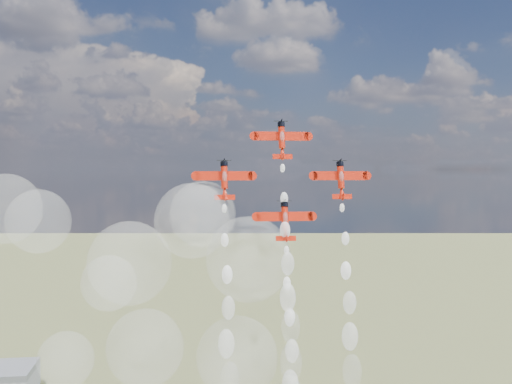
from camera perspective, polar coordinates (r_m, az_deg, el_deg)
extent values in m
cylinder|color=red|center=(132.61, 2.46, 5.26)|extent=(1.40, 2.59, 5.39)
cylinder|color=black|center=(133.44, 2.41, 6.41)|extent=(1.60, 1.79, 1.35)
cube|color=red|center=(133.03, 2.43, 5.34)|extent=(12.21, 0.68, 2.00)
cube|color=white|center=(132.62, 1.01, 5.34)|extent=(4.80, 0.16, 0.54)
cube|color=white|center=(133.75, 3.82, 5.31)|extent=(4.80, 0.16, 0.54)
cube|color=red|center=(131.26, 2.55, 3.39)|extent=(4.40, 0.38, 1.10)
cube|color=red|center=(130.50, 2.61, 3.39)|extent=(0.14, 1.96, 1.66)
ellipsoid|color=silver|center=(132.07, 2.50, 5.28)|extent=(1.10, 1.54, 2.64)
cone|color=red|center=(131.56, 2.53, 3.72)|extent=(1.40, 1.97, 2.86)
cylinder|color=red|center=(128.72, -3.04, 1.45)|extent=(1.40, 2.59, 5.39)
cylinder|color=black|center=(129.37, -3.06, 2.66)|extent=(1.60, 1.79, 1.35)
cube|color=red|center=(129.13, -3.05, 1.55)|extent=(12.21, 0.68, 2.00)
cube|color=white|center=(129.03, -4.52, 1.53)|extent=(4.80, 0.16, 0.54)
cube|color=white|center=(129.54, -1.60, 1.54)|extent=(4.80, 0.16, 0.54)
cube|color=red|center=(127.65, -2.99, -0.51)|extent=(4.40, 0.38, 1.10)
cube|color=red|center=(126.87, -2.96, -0.53)|extent=(0.14, 1.96, 1.66)
ellipsoid|color=silver|center=(128.16, -3.02, 1.46)|extent=(1.10, 1.54, 2.64)
cone|color=red|center=(127.90, -3.00, -0.16)|extent=(1.40, 1.97, 2.86)
cylinder|color=red|center=(133.20, 8.07, 1.46)|extent=(1.40, 2.59, 5.39)
cylinder|color=black|center=(133.83, 8.00, 2.63)|extent=(1.60, 1.79, 1.35)
cube|color=red|center=(133.59, 8.03, 1.55)|extent=(12.21, 0.68, 2.00)
cube|color=white|center=(132.86, 6.64, 1.54)|extent=(4.80, 0.16, 0.54)
cube|color=white|center=(134.62, 9.37, 1.53)|extent=(4.80, 0.16, 0.54)
cube|color=red|center=(132.16, 8.20, -0.43)|extent=(4.40, 0.38, 1.10)
cube|color=red|center=(131.42, 8.29, -0.46)|extent=(0.14, 1.96, 1.66)
ellipsoid|color=silver|center=(132.66, 8.14, 1.47)|extent=(1.10, 1.54, 2.64)
cone|color=red|center=(132.40, 8.17, -0.10)|extent=(1.40, 1.97, 2.86)
cylinder|color=red|center=(128.67, 2.77, -2.45)|extent=(1.40, 2.59, 5.39)
cylinder|color=black|center=(129.12, 2.72, -1.22)|extent=(1.60, 1.79, 1.35)
cube|color=red|center=(129.05, 2.74, -2.35)|extent=(12.21, 0.68, 2.00)
cube|color=white|center=(128.63, 1.28, -2.37)|extent=(4.80, 0.16, 0.54)
cube|color=white|center=(129.79, 4.17, -2.34)|extent=(4.80, 0.16, 0.54)
cube|color=red|center=(127.91, 2.86, -4.43)|extent=(4.40, 0.38, 1.10)
cube|color=red|center=(127.15, 2.93, -4.48)|extent=(0.14, 1.96, 1.66)
ellipsoid|color=silver|center=(128.12, 2.82, -2.46)|extent=(1.10, 1.54, 2.64)
cone|color=red|center=(128.11, 2.84, -4.08)|extent=(1.40, 1.97, 2.86)
sphere|color=white|center=(130.75, 2.55, 2.29)|extent=(1.07, 1.07, 1.07)
sphere|color=white|center=(129.36, 2.70, -0.65)|extent=(1.65, 1.65, 1.65)
sphere|color=white|center=(128.35, 2.78, -3.67)|extent=(2.22, 2.22, 2.22)
sphere|color=white|center=(127.57, 3.05, -6.84)|extent=(2.80, 2.80, 2.80)
sphere|color=white|center=(126.93, 3.04, -10.00)|extent=(3.37, 3.37, 3.37)
sphere|color=white|center=(127.35, 3.31, -12.69)|extent=(3.95, 3.95, 3.95)
sphere|color=white|center=(127.32, 3.34, -15.91)|extent=(4.52, 4.52, 4.52)
sphere|color=white|center=(127.42, -3.04, -1.58)|extent=(1.07, 1.07, 1.07)
sphere|color=white|center=(126.44, -3.00, -4.59)|extent=(1.65, 1.65, 1.65)
sphere|color=white|center=(125.52, -2.76, -7.86)|extent=(2.22, 2.22, 2.22)
sphere|color=white|center=(125.48, -2.65, -10.96)|extent=(2.80, 2.80, 2.80)
sphere|color=white|center=(125.48, -2.84, -14.23)|extent=(3.37, 3.37, 3.37)
sphere|color=white|center=(126.17, -2.51, -17.36)|extent=(3.95, 3.95, 3.95)
sphere|color=white|center=(131.92, 8.20, -1.50)|extent=(1.07, 1.07, 1.07)
sphere|color=white|center=(130.88, 8.51, -4.41)|extent=(1.65, 1.65, 1.65)
sphere|color=white|center=(130.12, 8.55, -7.41)|extent=(2.22, 2.22, 2.22)
sphere|color=white|center=(130.08, 8.91, -10.37)|extent=(2.80, 2.80, 2.80)
sphere|color=white|center=(129.85, 8.94, -13.44)|extent=(3.37, 3.37, 3.37)
sphere|color=white|center=(130.77, 9.14, -16.47)|extent=(3.95, 3.95, 3.95)
sphere|color=white|center=(127.90, 2.93, -5.57)|extent=(1.07, 1.07, 1.07)
sphere|color=white|center=(127.31, 2.96, -8.70)|extent=(1.65, 1.65, 1.65)
sphere|color=white|center=(127.44, 3.22, -11.81)|extent=(2.22, 2.22, 2.22)
sphere|color=white|center=(127.24, 3.44, -14.87)|extent=(2.80, 2.80, 2.80)
sphere|color=white|center=(127.62, 3.29, -17.82)|extent=(3.37, 3.37, 3.37)
sphere|color=white|center=(148.66, -11.95, -6.63)|extent=(20.34, 20.34, 20.34)
sphere|color=white|center=(132.70, -5.10, -2.12)|extent=(14.64, 14.64, 14.64)
sphere|color=white|center=(145.86, -10.51, -14.39)|extent=(18.06, 18.06, 18.06)
sphere|color=white|center=(130.12, -13.81, -8.42)|extent=(11.74, 11.74, 11.74)
sphere|color=white|center=(138.71, -17.66, -14.98)|extent=(12.05, 12.05, 12.05)
sphere|color=white|center=(135.04, -20.00, -2.64)|extent=(13.60, 13.60, 13.60)
sphere|color=white|center=(130.50, -6.09, -2.73)|extent=(16.43, 16.43, 16.43)
sphere|color=white|center=(141.76, -22.71, -1.48)|extent=(15.43, 15.43, 15.43)
sphere|color=white|center=(140.75, -0.68, -6.42)|extent=(20.16, 20.16, 20.16)
sphere|color=white|center=(151.96, -1.80, -15.45)|extent=(20.05, 20.05, 20.05)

